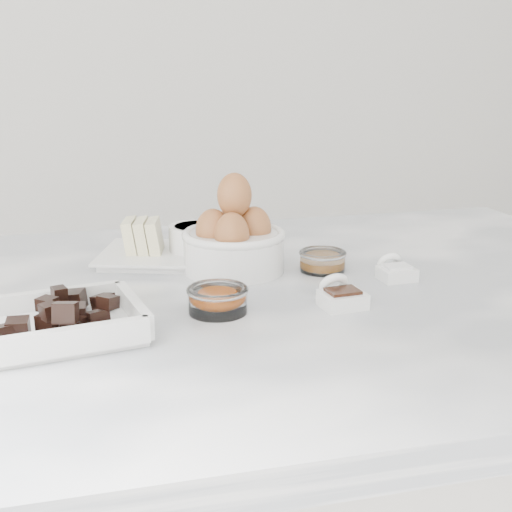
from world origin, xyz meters
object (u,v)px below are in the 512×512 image
(egg_bowl, at_px, (234,240))
(salt_spoon, at_px, (395,270))
(sugar_ramekin, at_px, (198,241))
(chocolate_dish, at_px, (54,319))
(butter_plate, at_px, (151,247))
(vanilla_spoon, at_px, (340,295))
(honey_bowl, at_px, (322,260))
(zest_bowl, at_px, (218,299))

(egg_bowl, relative_size, salt_spoon, 2.50)
(sugar_ramekin, bearing_deg, chocolate_dish, -127.48)
(chocolate_dish, bearing_deg, sugar_ramekin, 52.52)
(butter_plate, xyz_separation_m, vanilla_spoon, (0.20, -0.26, -0.01))
(honey_bowl, bearing_deg, chocolate_dish, -156.13)
(chocolate_dish, xyz_separation_m, egg_bowl, (0.24, 0.19, 0.02))
(butter_plate, distance_m, sugar_ramekin, 0.07)
(egg_bowl, relative_size, vanilla_spoon, 2.18)
(chocolate_dish, bearing_deg, honey_bowl, 23.87)
(butter_plate, xyz_separation_m, sugar_ramekin, (0.07, -0.01, 0.01))
(butter_plate, relative_size, egg_bowl, 1.30)
(zest_bowl, xyz_separation_m, salt_spoon, (0.26, 0.07, -0.01))
(egg_bowl, distance_m, zest_bowl, 0.17)
(zest_bowl, distance_m, salt_spoon, 0.27)
(sugar_ramekin, distance_m, vanilla_spoon, 0.28)
(honey_bowl, bearing_deg, zest_bowl, -144.06)
(vanilla_spoon, bearing_deg, egg_bowl, 117.94)
(chocolate_dish, height_order, honey_bowl, chocolate_dish)
(chocolate_dish, relative_size, butter_plate, 1.08)
(butter_plate, bearing_deg, salt_spoon, -29.21)
(honey_bowl, bearing_deg, sugar_ramekin, 146.42)
(sugar_ramekin, height_order, honey_bowl, sugar_ramekin)
(honey_bowl, distance_m, salt_spoon, 0.10)
(butter_plate, bearing_deg, honey_bowl, -26.35)
(chocolate_dish, distance_m, sugar_ramekin, 0.34)
(chocolate_dish, relative_size, vanilla_spoon, 3.07)
(honey_bowl, relative_size, zest_bowl, 0.91)
(sugar_ramekin, relative_size, salt_spoon, 1.46)
(vanilla_spoon, bearing_deg, chocolate_dish, -177.03)
(butter_plate, height_order, honey_bowl, butter_plate)
(honey_bowl, height_order, salt_spoon, salt_spoon)
(zest_bowl, distance_m, vanilla_spoon, 0.15)
(chocolate_dish, bearing_deg, butter_plate, 63.74)
(egg_bowl, distance_m, salt_spoon, 0.23)
(sugar_ramekin, xyz_separation_m, honey_bowl, (0.16, -0.11, -0.01))
(honey_bowl, xyz_separation_m, vanilla_spoon, (-0.03, -0.15, -0.00))
(sugar_ramekin, bearing_deg, vanilla_spoon, -62.38)
(chocolate_dish, height_order, egg_bowl, egg_bowl)
(chocolate_dish, distance_m, honey_bowl, 0.40)
(vanilla_spoon, xyz_separation_m, salt_spoon, (0.11, 0.08, -0.00))
(butter_plate, xyz_separation_m, egg_bowl, (0.11, -0.08, 0.03))
(salt_spoon, bearing_deg, honey_bowl, 143.67)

